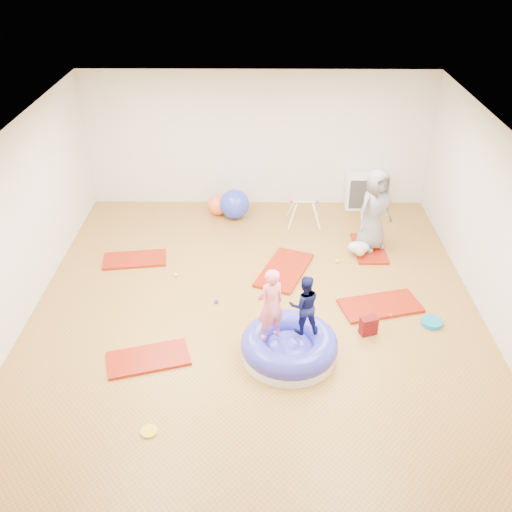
{
  "coord_description": "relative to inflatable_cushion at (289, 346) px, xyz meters",
  "views": [
    {
      "loc": [
        0.07,
        -7.06,
        5.39
      ],
      "look_at": [
        0.0,
        0.3,
        0.9
      ],
      "focal_mm": 40.0,
      "sensor_mm": 36.0,
      "label": 1
    }
  ],
  "objects": [
    {
      "name": "backpack",
      "position": [
        1.19,
        0.5,
        -0.03
      ],
      "size": [
        0.28,
        0.22,
        0.28
      ],
      "primitive_type": "cube",
      "rotation": [
        0.0,
        0.0,
        0.33
      ],
      "color": "#B30E17",
      "rests_on": "ground"
    },
    {
      "name": "exercise_ball_orange",
      "position": [
        -1.29,
        4.35,
        0.04
      ],
      "size": [
        0.42,
        0.42,
        0.42
      ],
      "primitive_type": "sphere",
      "color": "#FF6831",
      "rests_on": "ground"
    },
    {
      "name": "balance_disc",
      "position": [
        2.2,
        0.73,
        -0.13
      ],
      "size": [
        0.32,
        0.32,
        0.07
      ],
      "primitive_type": "cylinder",
      "color": "#0D77A0",
      "rests_on": "ground"
    },
    {
      "name": "adult_caregiver",
      "position": [
        1.62,
        2.98,
        0.64
      ],
      "size": [
        0.89,
        0.8,
        1.52
      ],
      "primitive_type": "imported",
      "rotation": [
        0.0,
        0.0,
        0.56
      ],
      "color": "slate",
      "rests_on": "gym_mat_rear_right"
    },
    {
      "name": "gym_mat_right",
      "position": [
        1.49,
        1.16,
        -0.14
      ],
      "size": [
        1.37,
        0.92,
        0.05
      ],
      "primitive_type": "cube",
      "rotation": [
        0.0,
        0.0,
        0.26
      ],
      "color": "#9E1502",
      "rests_on": "ground"
    },
    {
      "name": "cube_shelf",
      "position": [
        1.73,
        4.71,
        0.2
      ],
      "size": [
        0.73,
        0.36,
        0.73
      ],
      "color": "white",
      "rests_on": "ground"
    },
    {
      "name": "gym_mat_rear_right",
      "position": [
        1.6,
        2.95,
        -0.14
      ],
      "size": [
        0.56,
        1.09,
        0.05
      ],
      "primitive_type": "cube",
      "rotation": [
        0.0,
        0.0,
        1.59
      ],
      "color": "#9E1502",
      "rests_on": "ground"
    },
    {
      "name": "infant",
      "position": [
        1.37,
        2.72,
        -0.0
      ],
      "size": [
        0.39,
        0.4,
        0.23
      ],
      "color": "silver",
      "rests_on": "gym_mat_rear_right"
    },
    {
      "name": "gym_mat_front_left",
      "position": [
        -1.97,
        -0.11,
        -0.14
      ],
      "size": [
        1.24,
        0.86,
        0.05
      ],
      "primitive_type": "cube",
      "rotation": [
        0.0,
        0.0,
        0.29
      ],
      "color": "#9E1502",
      "rests_on": "ground"
    },
    {
      "name": "room",
      "position": [
        -0.48,
        0.92,
        1.23
      ],
      "size": [
        7.01,
        8.01,
        2.81
      ],
      "color": "olive",
      "rests_on": "ground"
    },
    {
      "name": "gym_mat_center_back",
      "position": [
        0.01,
        2.19,
        -0.14
      ],
      "size": [
        1.1,
        1.48,
        0.06
      ],
      "primitive_type": "cube",
      "rotation": [
        0.0,
        0.0,
        1.2
      ],
      "color": "#9E1502",
      "rests_on": "ground"
    },
    {
      "name": "child_navy",
      "position": [
        0.19,
        0.13,
        0.67
      ],
      "size": [
        0.47,
        0.39,
        0.9
      ],
      "primitive_type": "imported",
      "rotation": [
        0.0,
        0.0,
        3.26
      ],
      "color": "#0E1343",
      "rests_on": "inflatable_cushion"
    },
    {
      "name": "infant_play_gym",
      "position": [
        0.44,
        3.95,
        0.17
      ],
      "size": [
        0.66,
        0.62,
        0.5
      ],
      "rotation": [
        0.0,
        0.0,
        0.08
      ],
      "color": "white",
      "rests_on": "ground"
    },
    {
      "name": "ball_pit_balls",
      "position": [
        -0.14,
        1.6,
        -0.13
      ],
      "size": [
        3.53,
        1.66,
        0.07
      ],
      "color": "red",
      "rests_on": "ground"
    },
    {
      "name": "gym_mat_mid_left",
      "position": [
        -2.67,
        2.52,
        -0.14
      ],
      "size": [
        1.17,
        0.71,
        0.05
      ],
      "primitive_type": "cube",
      "rotation": [
        0.0,
        0.0,
        0.14
      ],
      "color": "#9E1502",
      "rests_on": "ground"
    },
    {
      "name": "inflatable_cushion",
      "position": [
        0.0,
        0.0,
        0.0
      ],
      "size": [
        1.36,
        1.36,
        0.43
      ],
      "rotation": [
        0.0,
        0.0,
        0.35
      ],
      "color": "white",
      "rests_on": "ground"
    },
    {
      "name": "child_pink",
      "position": [
        -0.27,
        -0.02,
        0.78
      ],
      "size": [
        0.48,
        0.43,
        1.11
      ],
      "primitive_type": "imported",
      "rotation": [
        0.0,
        0.0,
        3.67
      ],
      "color": "pink",
      "rests_on": "inflatable_cushion"
    },
    {
      "name": "yellow_toy",
      "position": [
        -1.74,
        -1.4,
        -0.15
      ],
      "size": [
        0.21,
        0.21,
        0.03
      ],
      "primitive_type": "cylinder",
      "color": "yellow",
      "rests_on": "ground"
    },
    {
      "name": "exercise_ball_blue",
      "position": [
        -0.94,
        4.21,
        0.13
      ],
      "size": [
        0.6,
        0.6,
        0.6
      ],
      "primitive_type": "sphere",
      "color": "blue",
      "rests_on": "ground"
    }
  ]
}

